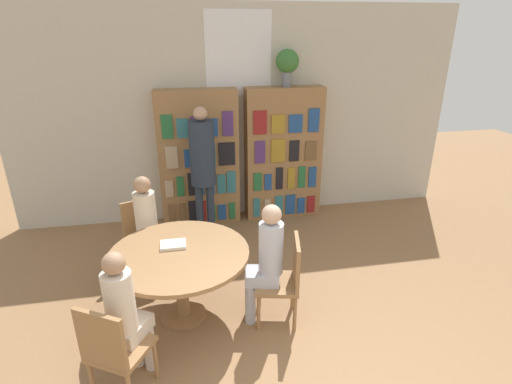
% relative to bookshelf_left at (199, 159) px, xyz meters
% --- Properties ---
extents(wall_back, '(6.40, 0.07, 3.00)m').
position_rel_bookshelf_left_xyz_m(wall_back, '(0.61, 0.19, 0.55)').
color(wall_back, beige).
rests_on(wall_back, ground_plane).
extents(bookshelf_left, '(1.11, 0.34, 1.92)m').
position_rel_bookshelf_left_xyz_m(bookshelf_left, '(0.00, 0.00, 0.00)').
color(bookshelf_left, olive).
rests_on(bookshelf_left, ground_plane).
extents(bookshelf_right, '(1.11, 0.34, 1.92)m').
position_rel_bookshelf_left_xyz_m(bookshelf_right, '(1.23, 0.00, 0.00)').
color(bookshelf_right, olive).
rests_on(bookshelf_right, ground_plane).
extents(flower_vase, '(0.31, 0.31, 0.49)m').
position_rel_bookshelf_left_xyz_m(flower_vase, '(1.25, 0.00, 1.28)').
color(flower_vase, slate).
rests_on(flower_vase, bookshelf_right).
extents(reading_table, '(1.32, 1.32, 0.74)m').
position_rel_bookshelf_left_xyz_m(reading_table, '(-0.33, -2.15, -0.33)').
color(reading_table, olive).
rests_on(reading_table, ground_plane).
extents(chair_near_camera, '(0.55, 0.55, 0.87)m').
position_rel_bookshelf_left_xyz_m(chair_near_camera, '(-0.83, -3.01, -0.48)').
color(chair_near_camera, olive).
rests_on(chair_near_camera, ground_plane).
extents(chair_left_side, '(0.53, 0.53, 0.87)m').
position_rel_bookshelf_left_xyz_m(chair_left_side, '(-0.72, -1.24, -0.48)').
color(chair_left_side, olive).
rests_on(chair_left_side, ground_plane).
extents(chair_far_side, '(0.48, 0.48, 0.87)m').
position_rel_bookshelf_left_xyz_m(chair_far_side, '(0.65, -2.36, -0.48)').
color(chair_far_side, olive).
rests_on(chair_far_side, ground_plane).
extents(seated_reader_left, '(0.34, 0.39, 1.23)m').
position_rel_bookshelf_left_xyz_m(seated_reader_left, '(-0.65, -1.41, -0.28)').
color(seated_reader_left, beige).
rests_on(seated_reader_left, ground_plane).
extents(seated_reader_right, '(0.37, 0.29, 1.23)m').
position_rel_bookshelf_left_xyz_m(seated_reader_right, '(0.47, -2.32, -0.28)').
color(seated_reader_right, '#B2B7C6').
rests_on(seated_reader_right, ground_plane).
extents(seated_reader_back, '(0.35, 0.39, 1.21)m').
position_rel_bookshelf_left_xyz_m(seated_reader_back, '(-0.74, -2.85, -0.29)').
color(seated_reader_back, beige).
rests_on(seated_reader_back, ground_plane).
extents(librarian_standing, '(0.32, 0.59, 1.78)m').
position_rel_bookshelf_left_xyz_m(librarian_standing, '(0.03, -0.50, 0.15)').
color(librarian_standing, '#232D3D').
rests_on(librarian_standing, ground_plane).
extents(open_book_on_table, '(0.24, 0.18, 0.03)m').
position_rel_bookshelf_left_xyz_m(open_book_on_table, '(-0.38, -2.02, -0.21)').
color(open_book_on_table, silver).
rests_on(open_book_on_table, reading_table).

